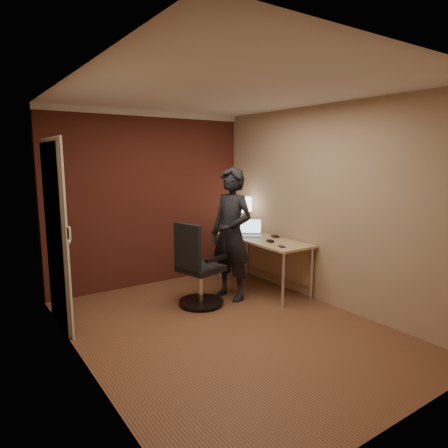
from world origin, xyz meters
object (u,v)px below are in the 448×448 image
Objects in this scene: desk at (267,247)px; mouse at (270,241)px; desk_lamp at (242,205)px; office_chair at (197,271)px; wallet at (275,236)px; phone at (282,247)px; laptop at (250,231)px; person at (231,234)px.

mouse is at bearing -121.57° from desk.
desk_lamp is 1.53m from office_chair.
desk_lamp is at bearing 102.79° from wallet.
mouse is at bearing 93.40° from phone.
laptop is at bearing 122.28° from wallet.
office_chair is (-1.13, -0.37, -0.33)m from laptop.
person is (-0.65, -0.05, 0.26)m from desk.
mouse is at bearing -99.91° from desk_lamp.
mouse is 0.91× the size of wallet.
laptop is 0.38m from wallet.
phone is 0.11× the size of office_chair.
office_chair reaches higher than wallet.
desk is at bearing -79.03° from laptop.
wallet is at bearing -3.90° from desk.
wallet is 0.80m from person.
laptop is 0.24× the size of person.
wallet is (0.20, -0.32, -0.05)m from laptop.
mouse is at bearing 55.56° from person.
laptop reaches higher than phone.
phone is (-0.15, -0.85, -0.06)m from laptop.
office_chair is at bearing -179.89° from mouse.
person reaches higher than desk_lamp.
desk is at bearing -90.22° from desk_lamp.
person is (-0.65, -0.65, -0.28)m from desk_lamp.
person is (-0.51, 0.19, 0.12)m from mouse.
office_chair reaches higher than laptop.
wallet is (0.29, 0.23, -0.01)m from mouse.
laptop reaches higher than desk.
office_chair is (-1.19, -0.06, -0.14)m from desk.
desk is 15.00× the size of mouse.
phone is at bearing -111.84° from desk.
desk is 0.82m from desk_lamp.
wallet is 0.06× the size of person.
person reaches higher than phone.
person reaches higher than office_chair.
person is at bearing -135.05° from desk_lamp.
person is (0.53, 0.02, 0.40)m from office_chair.
office_chair is at bearing -102.11° from person.
wallet is 1.36m from office_chair.
mouse reaches higher than desk.
desk_lamp is at bearing 78.03° from laptop.
mouse is (-0.08, -0.55, -0.05)m from laptop.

